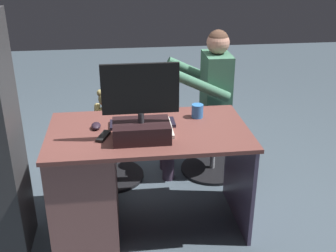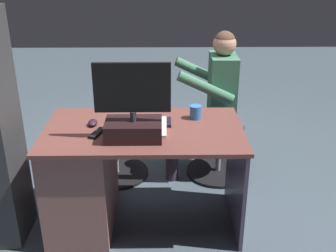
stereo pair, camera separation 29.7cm
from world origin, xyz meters
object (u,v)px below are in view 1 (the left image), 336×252
Objects in this scene: monitor at (141,118)px; teddy_bear at (108,109)px; cup at (197,111)px; person at (204,94)px; tv_remote at (103,136)px; visitor_chair at (213,143)px; office_chair_teddy at (110,150)px; keyboard at (143,123)px; computer_mouse at (96,126)px; desk at (100,178)px.

monitor is 1.55× the size of teddy_bear.
cup is 0.53m from person.
visitor_chair is at bearing -119.68° from tv_remote.
person is at bearing -179.05° from office_chair_teddy.
cup reaches higher than teddy_bear.
monitor is at bearing 105.17° from teddy_bear.
monitor reaches higher than keyboard.
person reaches higher than cup.
teddy_bear is at bearing -68.08° from keyboard.
cup reaches higher than computer_mouse.
monitor is 1.19m from visitor_chair.
visitor_chair is (-0.86, -0.01, -0.00)m from office_chair_teddy.
desk is 0.71m from teddy_bear.
teddy_bear is 0.93m from visitor_chair.
visitor_chair is at bearing -143.78° from desk.
cup reaches higher than desk.
keyboard is 0.78× the size of office_chair_teddy.
visitor_chair is (-0.92, -0.67, -0.13)m from desk.
visitor_chair is 0.44× the size of person.
tv_remote is (0.25, 0.16, -0.00)m from keyboard.
keyboard is 0.65m from teddy_bear.
teddy_bear reaches higher than keyboard.
desk is 1.15m from visitor_chair.
keyboard is 0.39m from cup.
computer_mouse reaches higher than tv_remote.
monitor is at bearing 55.58° from person.
visitor_chair is at bearing -136.43° from keyboard.
computer_mouse is 0.68m from cup.
desk is at bearing 85.00° from office_chair_teddy.
office_chair_teddy is (0.24, -0.58, -0.47)m from keyboard.
computer_mouse is 1.05× the size of cup.
teddy_bear is at bearing -39.48° from cup.
monitor is at bearing 84.75° from keyboard.
person is (0.09, 0.00, 0.44)m from visitor_chair.
person is (-0.83, -0.61, -0.03)m from computer_mouse.
office_chair_teddy is 0.35m from teddy_bear.
office_chair_teddy is at bearing -74.64° from monitor.
person reaches higher than computer_mouse.
desk is 0.67m from office_chair_teddy.
office_chair_teddy is 1.01× the size of visitor_chair.
visitor_chair is at bearing -115.81° from cup.
teddy_bear is at bearing -71.51° from tv_remote.
cup is 0.30× the size of teddy_bear.
visitor_chair is at bearing -179.05° from office_chair_teddy.
monitor is 0.88× the size of visitor_chair.
monitor reaches higher than office_chair_teddy.
visitor_chair is at bearing -179.75° from teddy_bear.
computer_mouse is at bearing -34.82° from monitor.
keyboard is at bearing -127.39° from tv_remote.
desk is 1.11m from person.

